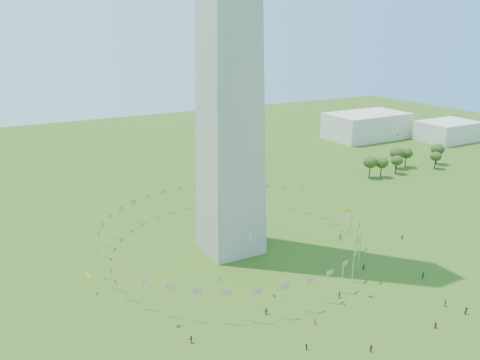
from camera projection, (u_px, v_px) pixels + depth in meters
name	position (u px, v px, depth m)	size (l,w,h in m)	color
ground	(330.00, 333.00, 107.55)	(600.00, 600.00, 0.00)	#2E4C11
flag_ring	(230.00, 235.00, 147.95)	(80.24, 80.24, 9.00)	silver
gov_building_east_a	(366.00, 126.00, 298.74)	(50.00, 30.00, 16.00)	beige
gov_building_east_b	(448.00, 131.00, 292.50)	(35.00, 25.00, 12.00)	beige
crowd	(353.00, 312.00, 114.20)	(98.98, 69.24, 1.95)	#252525
kites_aloft	(316.00, 212.00, 125.04)	(108.10, 71.86, 39.73)	yellow
tree_line_east	(403.00, 161.00, 229.70)	(53.89, 15.62, 10.73)	#36501A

